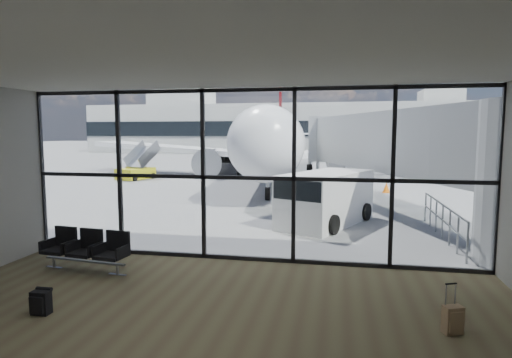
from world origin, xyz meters
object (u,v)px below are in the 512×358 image
(seating_row, at_px, (88,248))
(mobile_stairs, at_px, (136,172))
(suitcase, at_px, (453,320))
(backpack, at_px, (41,302))
(service_van, at_px, (325,198))
(airliner, at_px, (276,140))
(belt_loader, at_px, (231,168))

(seating_row, distance_m, mobile_stairs, 21.10)
(seating_row, xyz_separation_m, suitcase, (7.94, -1.94, -0.30))
(backpack, xyz_separation_m, service_van, (4.91, 9.01, 0.74))
(service_van, bearing_deg, backpack, -93.66)
(suitcase, bearing_deg, airliner, 82.62)
(service_van, bearing_deg, seating_row, -105.76)
(backpack, xyz_separation_m, belt_loader, (-2.77, 25.15, 0.42))
(belt_loader, distance_m, mobile_stairs, 7.01)
(service_van, relative_size, belt_loader, 1.10)
(backpack, height_order, mobile_stairs, mobile_stairs)
(seating_row, relative_size, mobile_stairs, 0.65)
(seating_row, height_order, mobile_stairs, mobile_stairs)
(seating_row, height_order, backpack, seating_row)
(suitcase, distance_m, airliner, 28.16)
(seating_row, distance_m, airliner, 25.36)
(seating_row, height_order, airliner, airliner)
(suitcase, xyz_separation_m, service_van, (-2.38, 8.39, 0.72))
(mobile_stairs, bearing_deg, airliner, 47.61)
(suitcase, bearing_deg, service_van, 84.23)
(belt_loader, bearing_deg, service_van, -68.33)
(airliner, height_order, service_van, airliner)
(airliner, relative_size, service_van, 7.45)
(belt_loader, bearing_deg, mobile_stairs, -156.35)
(backpack, xyz_separation_m, airliner, (0.39, 27.79, 2.56))
(suitcase, bearing_deg, belt_loader, 90.67)
(backpack, height_order, airliner, airliner)
(backpack, relative_size, mobile_stairs, 0.14)
(belt_loader, bearing_deg, backpack, -87.49)
(backpack, height_order, service_van, service_van)
(suitcase, relative_size, service_van, 0.18)
(seating_row, bearing_deg, belt_loader, 102.03)
(airliner, bearing_deg, seating_row, -98.79)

